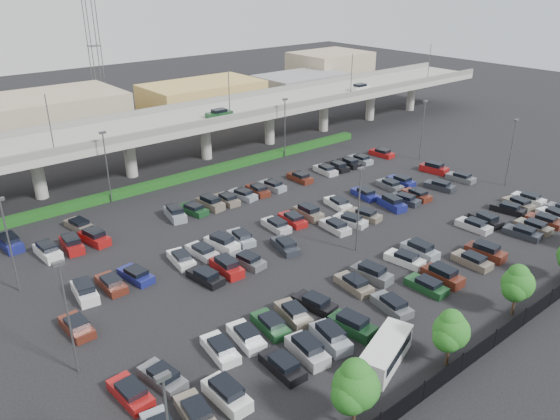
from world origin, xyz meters
The scene contains 10 objects.
ground centered at (0.00, 0.00, 0.00)m, with size 280.00×280.00×0.00m, color black.
overpass centered at (-0.25, 31.99, 6.97)m, with size 150.00×13.00×15.80m.
hedge centered at (0.00, 25.00, 0.55)m, with size 66.00×1.60×1.10m, color #154113.
fence centered at (-0.05, -28.00, 0.90)m, with size 70.00×0.10×2.00m.
tree_row centered at (0.70, -26.53, 3.52)m, with size 65.07×3.66×5.94m.
shuttle_bus centered at (-12.82, -23.29, 1.19)m, with size 7.21×4.47×2.19m.
parked_cars centered at (-1.80, -3.40, 0.60)m, with size 62.94×41.65×1.67m.
light_poles centered at (-4.13, 2.00, 6.24)m, with size 66.90×48.38×10.30m.
distant_buildings centered at (12.38, 61.81, 3.74)m, with size 138.00×24.00×9.00m.
comm_tower centered at (4.00, 74.00, 15.61)m, with size 2.40×2.40×30.00m.
Camera 1 is at (-42.88, -45.85, 30.20)m, focal length 35.00 mm.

